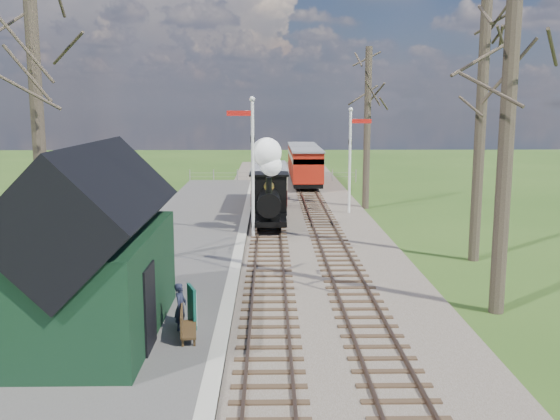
{
  "coord_description": "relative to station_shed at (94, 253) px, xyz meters",
  "views": [
    {
      "loc": [
        0.02,
        -10.99,
        5.89
      ],
      "look_at": [
        0.45,
        14.18,
        1.6
      ],
      "focal_mm": 40.0,
      "sensor_mm": 36.0,
      "label": 1
    }
  ],
  "objects": [
    {
      "name": "ground",
      "position": [
        4.3,
        -4.0,
        -2.27
      ],
      "size": [
        140.0,
        140.0,
        0.0
      ],
      "primitive_type": "plane",
      "color": "#2B4C17",
      "rests_on": "ground"
    },
    {
      "name": "distant_hills",
      "position": [
        5.7,
        60.38,
        -18.47
      ],
      "size": [
        114.4,
        48.0,
        22.02
      ],
      "color": "#385B23",
      "rests_on": "ground"
    },
    {
      "name": "ballast_bed",
      "position": [
        5.6,
        18.0,
        -2.22
      ],
      "size": [
        8.0,
        60.0,
        0.1
      ],
      "primitive_type": "cube",
      "color": "brown",
      "rests_on": "ground"
    },
    {
      "name": "track_near",
      "position": [
        4.3,
        18.0,
        -2.17
      ],
      "size": [
        1.6,
        60.0,
        0.15
      ],
      "color": "brown",
      "rests_on": "ground"
    },
    {
      "name": "track_far",
      "position": [
        6.9,
        18.0,
        -2.17
      ],
      "size": [
        1.6,
        60.0,
        0.15
      ],
      "color": "brown",
      "rests_on": "ground"
    },
    {
      "name": "platform",
      "position": [
        0.8,
        10.0,
        -2.17
      ],
      "size": [
        5.0,
        44.0,
        0.2
      ],
      "primitive_type": "cube",
      "color": "#474442",
      "rests_on": "ground"
    },
    {
      "name": "coping_strip",
      "position": [
        3.1,
        10.0,
        -2.16
      ],
      "size": [
        0.4,
        44.0,
        0.21
      ],
      "primitive_type": "cube",
      "color": "#B2AD9E",
      "rests_on": "ground"
    },
    {
      "name": "station_shed",
      "position": [
        0.0,
        0.0,
        0.0
      ],
      "size": [
        3.25,
        6.3,
        4.78
      ],
      "color": "black",
      "rests_on": "platform"
    },
    {
      "name": "semaphore_near",
      "position": [
        3.53,
        12.0,
        1.35
      ],
      "size": [
        1.22,
        0.24,
        6.22
      ],
      "color": "silver",
      "rests_on": "ground"
    },
    {
      "name": "semaphore_far",
      "position": [
        8.67,
        18.0,
        1.08
      ],
      "size": [
        1.22,
        0.24,
        5.72
      ],
      "color": "silver",
      "rests_on": "ground"
    },
    {
      "name": "bare_trees",
      "position": [
        5.63,
        6.1,
        2.94
      ],
      "size": [
        15.51,
        22.39,
        12.0
      ],
      "color": "#382D23",
      "rests_on": "ground"
    },
    {
      "name": "fence_line",
      "position": [
        4.6,
        32.0,
        -1.72
      ],
      "size": [
        12.6,
        0.08,
        1.0
      ],
      "color": "slate",
      "rests_on": "ground"
    },
    {
      "name": "locomotive",
      "position": [
        4.29,
        13.79,
        -0.3
      ],
      "size": [
        1.7,
        3.96,
        4.24
      ],
      "color": "black",
      "rests_on": "ground"
    },
    {
      "name": "coach",
      "position": [
        4.3,
        19.85,
        -0.82
      ],
      "size": [
        1.98,
        6.79,
        2.08
      ],
      "color": "black",
      "rests_on": "ground"
    },
    {
      "name": "red_carriage_a",
      "position": [
        6.9,
        28.21,
        -0.71
      ],
      "size": [
        2.15,
        5.34,
        2.27
      ],
      "color": "black",
      "rests_on": "ground"
    },
    {
      "name": "red_carriage_b",
      "position": [
        6.9,
        33.71,
        -0.71
      ],
      "size": [
        2.15,
        5.34,
        2.27
      ],
      "color": "black",
      "rests_on": "ground"
    },
    {
      "name": "sign_board",
      "position": [
        2.31,
        0.49,
        -1.54
      ],
      "size": [
        0.32,
        0.71,
        1.06
      ],
      "color": "#0F4639",
      "rests_on": "platform"
    },
    {
      "name": "bench",
      "position": [
        2.23,
        -0.34,
        -1.73
      ],
      "size": [
        0.52,
        1.31,
        0.73
      ],
      "color": "#3F2C16",
      "rests_on": "platform"
    },
    {
      "name": "person",
      "position": [
        2.05,
        0.25,
        -1.46
      ],
      "size": [
        0.38,
        0.49,
        1.22
      ],
      "primitive_type": "imported",
      "rotation": [
        0.0,
        0.0,
        1.37
      ],
      "color": "#1B1E30",
      "rests_on": "platform"
    }
  ]
}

